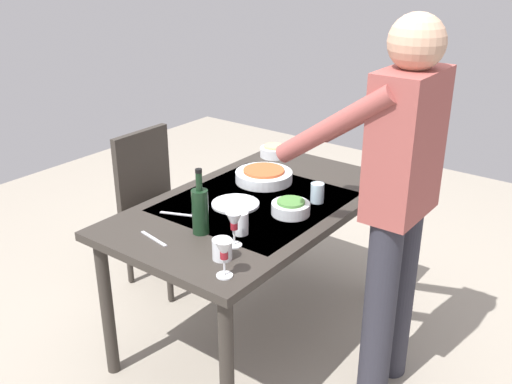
{
  "coord_description": "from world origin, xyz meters",
  "views": [
    {
      "loc": [
        2.07,
        1.56,
        1.92
      ],
      "look_at": [
        0.0,
        0.0,
        0.81
      ],
      "focal_mm": 40.97,
      "sensor_mm": 36.0,
      "label": 1
    }
  ],
  "objects": [
    {
      "name": "ground_plane",
      "position": [
        0.0,
        0.0,
        0.0
      ],
      "size": [
        6.0,
        6.0,
        0.0
      ],
      "primitive_type": "plane",
      "color": "#9E9384"
    },
    {
      "name": "water_cup_far_left",
      "position": [
        0.53,
        0.23,
        0.8
      ],
      "size": [
        0.08,
        0.08,
        0.09
      ],
      "primitive_type": "cylinder",
      "color": "silver",
      "rests_on": "dining_table"
    },
    {
      "name": "dining_table",
      "position": [
        0.0,
        0.0,
        0.68
      ],
      "size": [
        1.48,
        0.86,
        0.76
      ],
      "color": "#332D28",
      "rests_on": "ground_plane"
    },
    {
      "name": "table_knife",
      "position": [
        0.33,
        -0.19,
        0.76
      ],
      "size": [
        0.09,
        0.19,
        0.0
      ],
      "primitive_type": "cube",
      "rotation": [
        0.0,
        0.0,
        0.39
      ],
      "color": "silver",
      "rests_on": "dining_table"
    },
    {
      "name": "water_cup_near_left",
      "position": [
        -0.17,
        0.24,
        0.81
      ],
      "size": [
        0.07,
        0.07,
        0.1
      ],
      "primitive_type": "cylinder",
      "color": "silver",
      "rests_on": "dining_table"
    },
    {
      "name": "side_bowl_bread",
      "position": [
        -0.58,
        -0.31,
        0.79
      ],
      "size": [
        0.16,
        0.16,
        0.07
      ],
      "color": "silver",
      "rests_on": "dining_table"
    },
    {
      "name": "person_server",
      "position": [
        -0.05,
        0.69,
        0.96
      ],
      "size": [
        0.42,
        0.61,
        1.69
      ],
      "color": "#2D2D38",
      "rests_on": "ground_plane"
    },
    {
      "name": "table_fork",
      "position": [
        0.58,
        -0.11,
        0.76
      ],
      "size": [
        0.05,
        0.18,
        0.0
      ],
      "primitive_type": "cube",
      "rotation": [
        0.0,
        0.0,
        -0.18
      ],
      "color": "silver",
      "rests_on": "dining_table"
    },
    {
      "name": "side_bowl_salad",
      "position": [
        0.02,
        0.21,
        0.79
      ],
      "size": [
        0.18,
        0.18,
        0.07
      ],
      "color": "silver",
      "rests_on": "dining_table"
    },
    {
      "name": "wine_glass_right",
      "position": [
        0.41,
        0.2,
        0.86
      ],
      "size": [
        0.07,
        0.07,
        0.15
      ],
      "color": "white",
      "rests_on": "dining_table"
    },
    {
      "name": "dinner_plate_near",
      "position": [
        0.09,
        -0.05,
        0.76
      ],
      "size": [
        0.23,
        0.23,
        0.01
      ],
      "primitive_type": "cylinder",
      "color": "silver",
      "rests_on": "dining_table"
    },
    {
      "name": "water_cup_near_right",
      "position": [
        0.31,
        0.15,
        0.81
      ],
      "size": [
        0.07,
        0.07,
        0.1
      ],
      "primitive_type": "cylinder",
      "color": "silver",
      "rests_on": "dining_table"
    },
    {
      "name": "serving_bowl_pasta",
      "position": [
        -0.23,
        -0.12,
        0.79
      ],
      "size": [
        0.3,
        0.3,
        0.07
      ],
      "color": "silver",
      "rests_on": "dining_table"
    },
    {
      "name": "wine_bottle",
      "position": [
        0.41,
        0.01,
        0.87
      ],
      "size": [
        0.07,
        0.07,
        0.3
      ],
      "color": "black",
      "rests_on": "dining_table"
    },
    {
      "name": "chair_near",
      "position": [
        -0.09,
        -0.81,
        0.53
      ],
      "size": [
        0.4,
        0.4,
        0.91
      ],
      "color": "black",
      "rests_on": "ground_plane"
    },
    {
      "name": "wine_glass_left",
      "position": [
        0.62,
        0.32,
        0.86
      ],
      "size": [
        0.07,
        0.07,
        0.15
      ],
      "color": "white",
      "rests_on": "dining_table"
    }
  ]
}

